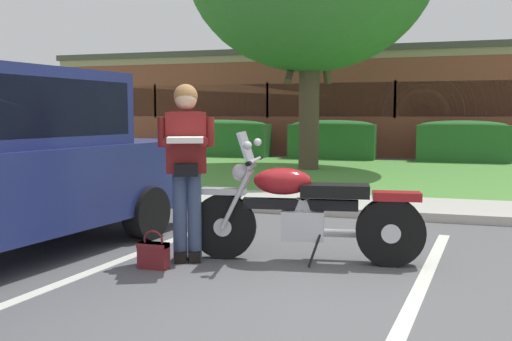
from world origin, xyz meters
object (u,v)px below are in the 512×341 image
(handbag, at_px, (153,253))
(hedge_left, at_px, (218,138))
(hedge_center_left, at_px, (332,139))
(hedge_center_right, at_px, (462,141))
(rider_person, at_px, (186,158))
(motorcycle, at_px, (314,212))
(brick_building, at_px, (401,104))

(handbag, bearing_deg, hedge_left, 108.14)
(hedge_center_left, xyz_separation_m, hedge_center_right, (3.74, -0.00, 0.00))
(rider_person, bearing_deg, motorcycle, 14.89)
(motorcycle, height_order, hedge_center_left, motorcycle)
(hedge_left, relative_size, hedge_center_right, 1.35)
(handbag, bearing_deg, hedge_center_left, 91.38)
(hedge_center_left, bearing_deg, brick_building, 74.67)
(hedge_left, relative_size, hedge_center_left, 1.30)
(hedge_center_right, bearing_deg, rider_person, -105.17)
(motorcycle, xyz_separation_m, hedge_left, (-5.40, 11.67, 0.16))
(rider_person, distance_m, hedge_center_left, 12.00)
(motorcycle, xyz_separation_m, brick_building, (0.11, 18.14, 1.33))
(hedge_left, bearing_deg, brick_building, 49.57)
(handbag, distance_m, hedge_center_right, 12.81)
(motorcycle, distance_m, rider_person, 1.32)
(motorcycle, relative_size, rider_person, 1.31)
(rider_person, xyz_separation_m, handbag, (-0.19, -0.34, -0.86))
(hedge_center_right, distance_m, brick_building, 6.86)
(hedge_left, distance_m, hedge_center_right, 7.48)
(hedge_center_right, bearing_deg, handbag, -105.61)
(handbag, height_order, brick_building, brick_building)
(rider_person, relative_size, hedge_center_left, 0.65)
(rider_person, bearing_deg, hedge_left, 109.43)
(handbag, relative_size, hedge_center_left, 0.14)
(hedge_left, bearing_deg, rider_person, -70.57)
(handbag, xyz_separation_m, hedge_left, (-4.04, 12.32, 0.51))
(handbag, bearing_deg, rider_person, 60.48)
(rider_person, relative_size, hedge_center_right, 0.68)
(hedge_center_left, height_order, brick_building, brick_building)
(hedge_left, height_order, hedge_center_right, same)
(motorcycle, relative_size, brick_building, 0.09)
(hedge_left, bearing_deg, hedge_center_right, -0.00)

